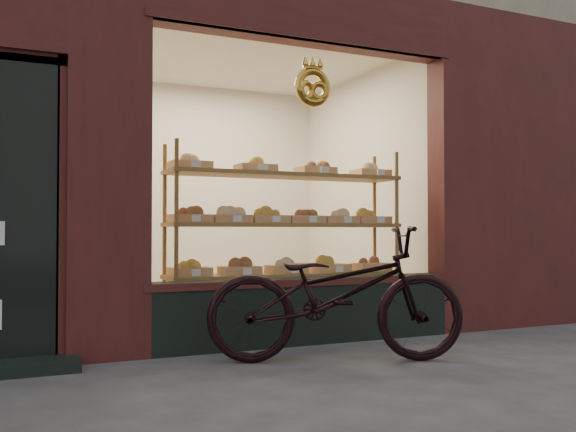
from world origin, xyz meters
name	(u,v)px	position (x,y,z in m)	size (l,w,h in m)	color
ground	(414,415)	(0.00, 0.00, 0.00)	(90.00, 90.00, 0.00)	#363636
display_shelf	(286,240)	(0.45, 2.55, 0.87)	(2.20, 0.45, 1.70)	brown
bicycle	(336,294)	(0.29, 1.35, 0.49)	(0.65, 1.87, 0.98)	black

